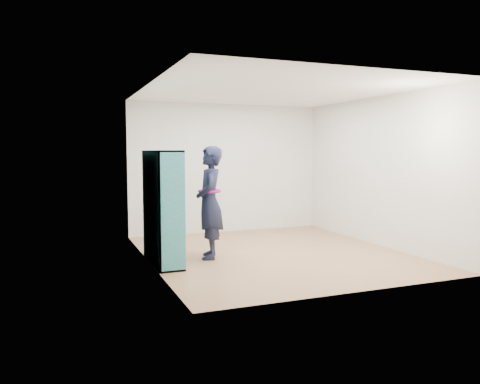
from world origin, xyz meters
name	(u,v)px	position (x,y,z in m)	size (l,w,h in m)	color
floor	(274,253)	(0.00, 0.00, 0.00)	(4.50, 4.50, 0.00)	#9C6B47
ceiling	(275,91)	(0.00, 0.00, 2.60)	(4.50, 4.50, 0.00)	white
wall_left	(150,176)	(-2.00, 0.00, 1.30)	(0.02, 4.50, 2.60)	beige
wall_right	(378,171)	(2.00, 0.00, 1.30)	(0.02, 4.50, 2.60)	beige
wall_back	(227,168)	(0.00, 2.25, 1.30)	(4.00, 0.02, 2.60)	beige
wall_front	(360,182)	(0.00, -2.25, 1.30)	(4.00, 0.02, 2.60)	beige
bookshelf	(161,209)	(-1.84, 0.04, 0.80)	(0.36, 1.25, 1.66)	#286F7E
person	(210,202)	(-1.07, 0.07, 0.87)	(0.58, 0.72, 1.73)	black
smartphone	(199,195)	(-1.20, 0.19, 0.98)	(0.02, 0.09, 0.13)	silver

